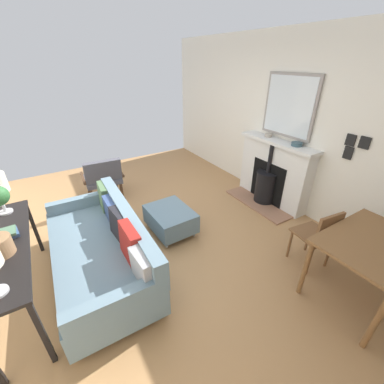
% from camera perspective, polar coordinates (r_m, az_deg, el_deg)
% --- Properties ---
extents(ground_plane, '(4.85, 6.31, 0.01)m').
position_cam_1_polar(ground_plane, '(3.86, -9.43, -8.78)').
color(ground_plane, '#A87A4C').
extents(wall_left, '(0.12, 6.31, 2.73)m').
position_cam_1_polar(wall_left, '(4.62, 18.91, 15.27)').
color(wall_left, silver).
rests_on(wall_left, ground).
extents(fireplace, '(0.63, 1.44, 1.12)m').
position_cam_1_polar(fireplace, '(4.55, 17.94, 3.71)').
color(fireplace, '#93664C').
rests_on(fireplace, ground).
extents(mirror_over_mantel, '(0.04, 0.94, 0.94)m').
position_cam_1_polar(mirror_over_mantel, '(4.33, 21.54, 17.99)').
color(mirror_over_mantel, gray).
extents(mantel_bowl_near, '(0.12, 0.12, 0.05)m').
position_cam_1_polar(mantel_bowl_near, '(4.52, 17.23, 12.46)').
color(mantel_bowl_near, '#9E9384').
rests_on(mantel_bowl_near, fireplace).
extents(mantel_bowl_far, '(0.16, 0.16, 0.06)m').
position_cam_1_polar(mantel_bowl_far, '(4.17, 23.07, 10.19)').
color(mantel_bowl_far, '#334C56').
rests_on(mantel_bowl_far, fireplace).
extents(sofa, '(0.97, 2.03, 0.81)m').
position_cam_1_polar(sofa, '(3.15, -19.79, -12.14)').
color(sofa, '#B2B2B7').
rests_on(sofa, ground).
extents(ottoman, '(0.59, 0.74, 0.38)m').
position_cam_1_polar(ottoman, '(3.67, -5.01, -6.12)').
color(ottoman, '#B2B2B7').
rests_on(ottoman, ground).
extents(armchair_accent, '(0.71, 0.64, 0.83)m').
position_cam_1_polar(armchair_accent, '(4.64, -19.88, 3.33)').
color(armchair_accent, '#4C3321').
rests_on(armchair_accent, ground).
extents(console_table, '(0.42, 1.69, 0.78)m').
position_cam_1_polar(console_table, '(2.99, -37.01, -10.94)').
color(console_table, black).
rests_on(console_table, ground).
extents(book_stack, '(0.28, 0.22, 0.07)m').
position_cam_1_polar(book_stack, '(3.02, -37.61, -7.95)').
color(book_stack, '#38517F').
rests_on(book_stack, console_table).
extents(dining_table, '(1.07, 0.79, 0.75)m').
position_cam_1_polar(dining_table, '(3.06, 36.46, -10.80)').
color(dining_table, brown).
rests_on(dining_table, ground).
extents(dining_chair_near_fireplace, '(0.45, 0.45, 0.81)m').
position_cam_1_polar(dining_chair_near_fireplace, '(3.30, 27.34, -8.71)').
color(dining_chair_near_fireplace, brown).
rests_on(dining_chair_near_fireplace, ground).
extents(photo_gallery_row, '(0.02, 0.29, 0.34)m').
position_cam_1_polar(photo_gallery_row, '(3.85, 33.41, 8.97)').
color(photo_gallery_row, black).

